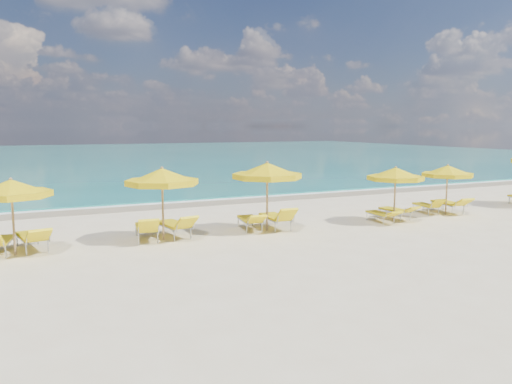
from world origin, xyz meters
name	(u,v)px	position (x,y,z in m)	size (l,w,h in m)	color
ground_plane	(274,231)	(0.00, 0.00, 0.00)	(120.00, 120.00, 0.00)	beige
ocean	(96,157)	(0.00, 48.00, 0.00)	(120.00, 80.00, 0.30)	#157A71
wet_sand_band	(205,202)	(0.00, 7.40, 0.00)	(120.00, 2.60, 0.01)	tan
foam_line	(200,200)	(0.00, 8.20, 0.00)	(120.00, 1.20, 0.03)	white
whitecap_near	(60,187)	(-6.00, 17.00, 0.00)	(14.00, 0.36, 0.05)	white
whitecap_far	(230,170)	(8.00, 24.00, 0.00)	(18.00, 0.30, 0.05)	white
umbrella_1	(11,189)	(-8.23, 0.12, 1.90)	(2.37, 2.37, 2.23)	tan
umbrella_2	(162,177)	(-3.89, 0.26, 2.03)	(2.57, 2.57, 2.39)	tan
umbrella_3	(267,171)	(-0.21, 0.12, 2.10)	(3.13, 3.13, 2.46)	tan
umbrella_4	(396,174)	(4.90, -0.53, 1.85)	(2.37, 2.37, 2.16)	tan
umbrella_5	(448,172)	(7.99, -0.10, 1.80)	(2.53, 2.53, 2.11)	tan
lounger_1_left	(0,246)	(-8.63, 0.51, 0.22)	(0.89, 1.87, 0.77)	#A5A8AD
lounger_1_right	(33,242)	(-7.76, 0.56, 0.24)	(1.01, 2.09, 0.86)	#A5A8AD
lounger_2_left	(147,233)	(-4.39, 0.45, 0.24)	(0.91, 2.00, 0.91)	#A5A8AD
lounger_2_right	(174,230)	(-3.45, 0.53, 0.25)	(1.00, 2.07, 0.89)	#A5A8AD
lounger_3_left	(250,224)	(-0.70, 0.50, 0.22)	(0.88, 1.94, 0.74)	#A5A8AD
lounger_3_right	(276,222)	(0.23, 0.31, 0.25)	(0.76, 2.02, 0.94)	#A5A8AD
lounger_4_left	(381,217)	(4.44, -0.32, 0.19)	(0.62, 1.70, 0.60)	#A5A8AD
lounger_4_right	(396,214)	(5.45, 0.02, 0.21)	(0.71, 1.80, 0.66)	#A5A8AD
lounger_5_left	(426,208)	(7.48, 0.47, 0.20)	(0.79, 1.70, 0.75)	#A5A8AD
lounger_5_right	(448,207)	(8.50, 0.25, 0.24)	(0.89, 2.07, 0.79)	#A5A8AD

